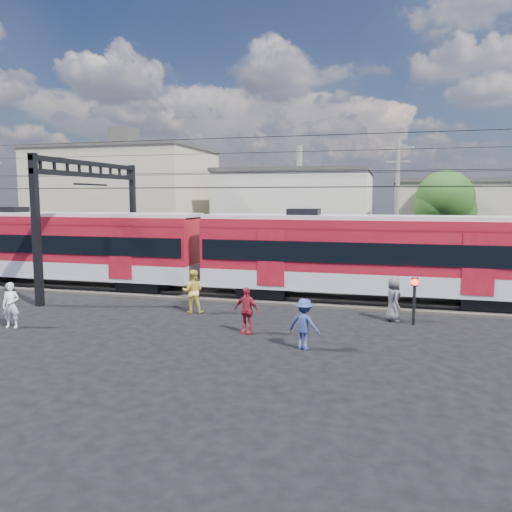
% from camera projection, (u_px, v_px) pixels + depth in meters
% --- Properties ---
extents(ground, '(120.00, 120.00, 0.00)m').
position_uv_depth(ground, '(219.00, 343.00, 17.28)').
color(ground, black).
rests_on(ground, ground).
extents(track_bed, '(70.00, 3.40, 0.12)m').
position_uv_depth(track_bed, '(271.00, 297.00, 24.95)').
color(track_bed, '#2D2823').
rests_on(track_bed, ground).
extents(rail_near, '(70.00, 0.12, 0.12)m').
position_uv_depth(rail_near, '(268.00, 297.00, 24.21)').
color(rail_near, '#59544C').
rests_on(rail_near, track_bed).
extents(rail_far, '(70.00, 0.12, 0.12)m').
position_uv_depth(rail_far, '(275.00, 292.00, 25.65)').
color(rail_far, '#59544C').
rests_on(rail_far, track_bed).
extents(commuter_train, '(50.30, 3.08, 4.17)m').
position_uv_depth(commuter_train, '(375.00, 253.00, 23.40)').
color(commuter_train, black).
rests_on(commuter_train, ground).
extents(catenary, '(70.00, 9.30, 7.52)m').
position_uv_depth(catenary, '(114.00, 195.00, 26.55)').
color(catenary, black).
rests_on(catenary, ground).
extents(building_west, '(14.28, 10.20, 9.30)m').
position_uv_depth(building_west, '(126.00, 201.00, 44.09)').
color(building_west, tan).
rests_on(building_west, ground).
extents(building_midwest, '(12.24, 12.24, 7.30)m').
position_uv_depth(building_midwest, '(299.00, 213.00, 43.27)').
color(building_midwest, beige).
rests_on(building_midwest, ground).
extents(building_mideast, '(16.32, 10.20, 6.30)m').
position_uv_depth(building_mideast, '(508.00, 223.00, 36.37)').
color(building_mideast, tan).
rests_on(building_mideast, ground).
extents(utility_pole_mid, '(1.80, 0.24, 8.50)m').
position_uv_depth(utility_pole_mid, '(397.00, 205.00, 29.61)').
color(utility_pole_mid, slate).
rests_on(utility_pole_mid, ground).
extents(tree_near, '(3.82, 3.64, 6.72)m').
position_uv_depth(tree_near, '(448.00, 203.00, 31.75)').
color(tree_near, '#382619').
rests_on(tree_near, ground).
extents(pedestrian_a, '(0.73, 0.57, 1.76)m').
position_uv_depth(pedestrian_a, '(11.00, 305.00, 19.24)').
color(pedestrian_a, silver).
rests_on(pedestrian_a, ground).
extents(pedestrian_b, '(1.07, 0.92, 1.90)m').
position_uv_depth(pedestrian_b, '(193.00, 291.00, 21.72)').
color(pedestrian_b, gold).
rests_on(pedestrian_b, ground).
extents(pedestrian_c, '(1.24, 0.94, 1.71)m').
position_uv_depth(pedestrian_c, '(304.00, 324.00, 16.49)').
color(pedestrian_c, navy).
rests_on(pedestrian_c, ground).
extents(pedestrian_d, '(1.10, 0.69, 1.74)m').
position_uv_depth(pedestrian_d, '(246.00, 310.00, 18.41)').
color(pedestrian_d, maroon).
rests_on(pedestrian_d, ground).
extents(pedestrian_e, '(0.83, 1.02, 1.81)m').
position_uv_depth(pedestrian_e, '(393.00, 299.00, 20.25)').
color(pedestrian_e, '#48484C').
rests_on(pedestrian_e, ground).
extents(crossing_signal, '(0.28, 0.28, 1.90)m').
position_uv_depth(crossing_signal, '(414.00, 292.00, 19.56)').
color(crossing_signal, black).
rests_on(crossing_signal, ground).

